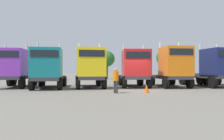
# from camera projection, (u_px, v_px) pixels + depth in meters

# --- Properties ---
(ground) EXTENTS (200.00, 200.00, 0.00)m
(ground) POSITION_uv_depth(u_px,v_px,m) (136.00, 90.00, 17.27)
(ground) COLOR slate
(semi_truck_purple) EXTENTS (2.76, 5.92, 4.09)m
(semi_truck_purple) POSITION_uv_depth(u_px,v_px,m) (13.00, 68.00, 19.41)
(semi_truck_purple) COLOR #333338
(semi_truck_purple) RESTS_ON ground
(semi_truck_teal) EXTENTS (2.96, 6.43, 4.04)m
(semi_truck_teal) POSITION_uv_depth(u_px,v_px,m) (48.00, 69.00, 18.37)
(semi_truck_teal) COLOR #333338
(semi_truck_teal) RESTS_ON ground
(semi_truck_yellow) EXTENTS (3.16, 6.40, 4.12)m
(semi_truck_yellow) POSITION_uv_depth(u_px,v_px,m) (90.00, 68.00, 19.19)
(semi_truck_yellow) COLOR #333338
(semi_truck_yellow) RESTS_ON ground
(semi_truck_red) EXTENTS (2.62, 6.06, 4.06)m
(semi_truck_red) POSITION_uv_depth(u_px,v_px,m) (135.00, 68.00, 19.99)
(semi_truck_red) COLOR #333338
(semi_truck_red) RESTS_ON ground
(semi_truck_orange) EXTENTS (2.81, 6.45, 4.31)m
(semi_truck_orange) POSITION_uv_depth(u_px,v_px,m) (173.00, 67.00, 19.90)
(semi_truck_orange) COLOR #333338
(semi_truck_orange) RESTS_ON ground
(semi_truck_navy) EXTENTS (3.43, 6.40, 4.20)m
(semi_truck_navy) POSITION_uv_depth(u_px,v_px,m) (214.00, 67.00, 20.30)
(semi_truck_navy) COLOR #333338
(semi_truck_navy) RESTS_ON ground
(visitor_in_hivis) EXTENTS (0.53, 0.53, 1.79)m
(visitor_in_hivis) POSITION_uv_depth(u_px,v_px,m) (116.00, 78.00, 15.09)
(visitor_in_hivis) COLOR #343434
(visitor_in_hivis) RESTS_ON ground
(traffic_cone_near) EXTENTS (0.36, 0.36, 0.63)m
(traffic_cone_near) POSITION_uv_depth(u_px,v_px,m) (147.00, 88.00, 15.26)
(traffic_cone_near) COLOR #F2590C
(traffic_cone_near) RESTS_ON ground
(oak_far_left) EXTENTS (3.09, 3.09, 5.36)m
(oak_far_left) POSITION_uv_depth(u_px,v_px,m) (43.00, 57.00, 34.28)
(oak_far_left) COLOR #4C3823
(oak_far_left) RESTS_ON ground
(oak_far_centre) EXTENTS (2.87, 2.87, 5.13)m
(oak_far_centre) POSITION_uv_depth(u_px,v_px,m) (107.00, 59.00, 38.79)
(oak_far_centre) COLOR #4C3823
(oak_far_centre) RESTS_ON ground
(oak_far_right) EXTENTS (3.11, 3.11, 5.57)m
(oak_far_right) POSITION_uv_depth(u_px,v_px,m) (165.00, 58.00, 40.53)
(oak_far_right) COLOR #4C3823
(oak_far_right) RESTS_ON ground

